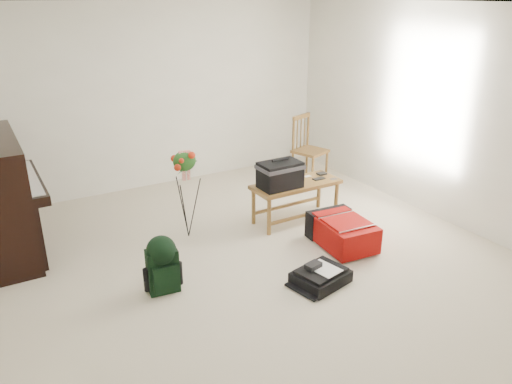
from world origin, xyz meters
TOP-DOWN VIEW (x-y plane):
  - floor at (0.00, 0.00)m, footprint 5.00×5.50m
  - ceiling at (0.00, 0.00)m, footprint 5.00×5.50m
  - wall_back at (0.00, 2.75)m, footprint 5.00×0.04m
  - wall_right at (2.50, 0.00)m, footprint 0.04×5.50m
  - bench at (0.75, 0.70)m, footprint 1.09×0.45m
  - dining_chair at (1.89, 1.80)m, footprint 0.53×0.53m
  - red_suitcase at (0.98, -0.04)m, footprint 0.55×0.77m
  - black_duffel at (0.33, -0.58)m, footprint 0.56×0.49m
  - green_backpack at (-1.01, 0.04)m, footprint 0.30×0.28m
  - flower_stand at (-0.38, 0.96)m, footprint 0.39×0.39m

SIDE VIEW (x-z plane):
  - floor at x=0.00m, z-range -0.01..0.01m
  - black_duffel at x=0.33m, z-range -0.03..0.18m
  - red_suitcase at x=0.98m, z-range 0.01..0.32m
  - green_backpack at x=-1.01m, z-range 0.03..0.58m
  - dining_chair at x=1.89m, z-range -0.01..0.95m
  - flower_stand at x=-0.38m, z-range -0.01..1.03m
  - bench at x=0.75m, z-range 0.17..1.00m
  - wall_back at x=0.00m, z-range 0.00..2.50m
  - wall_right at x=2.50m, z-range 0.00..2.50m
  - ceiling at x=0.00m, z-range 2.50..2.50m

